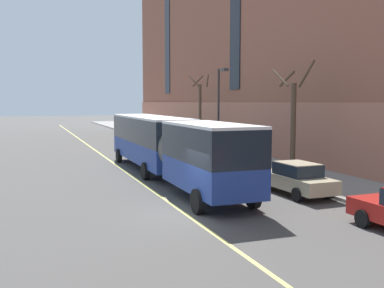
{
  "coord_description": "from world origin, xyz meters",
  "views": [
    {
      "loc": [
        -6.09,
        -16.39,
        4.45
      ],
      "look_at": [
        3.58,
        9.93,
        1.8
      ],
      "focal_mm": 42.0,
      "sensor_mm": 36.0,
      "label": 1
    }
  ],
  "objects_px": {
    "city_bus": "(166,144)",
    "street_tree_far_uptown": "(200,111)",
    "street_lamp": "(220,103)",
    "parked_car_silver_0": "(185,147)",
    "parked_car_green_4": "(159,140)",
    "parked_car_champagne_6": "(295,178)",
    "parked_car_green_3": "(218,157)",
    "street_tree_mid_block": "(293,119)",
    "fire_hydrant": "(228,156)"
  },
  "relations": [
    {
      "from": "city_bus",
      "to": "street_tree_far_uptown",
      "type": "height_order",
      "value": "street_tree_far_uptown"
    },
    {
      "from": "city_bus",
      "to": "street_lamp",
      "type": "bearing_deg",
      "value": 46.03
    },
    {
      "from": "parked_car_silver_0",
      "to": "parked_car_green_4",
      "type": "bearing_deg",
      "value": 89.85
    },
    {
      "from": "parked_car_silver_0",
      "to": "street_lamp",
      "type": "distance_m",
      "value": 5.01
    },
    {
      "from": "parked_car_silver_0",
      "to": "street_lamp",
      "type": "relative_size",
      "value": 0.7
    },
    {
      "from": "street_lamp",
      "to": "street_tree_far_uptown",
      "type": "bearing_deg",
      "value": 79.85
    },
    {
      "from": "street_lamp",
      "to": "parked_car_green_4",
      "type": "bearing_deg",
      "value": 99.07
    },
    {
      "from": "street_tree_far_uptown",
      "to": "street_lamp",
      "type": "distance_m",
      "value": 7.79
    },
    {
      "from": "parked_car_silver_0",
      "to": "parked_car_champagne_6",
      "type": "height_order",
      "value": "same"
    },
    {
      "from": "parked_car_silver_0",
      "to": "parked_car_green_3",
      "type": "bearing_deg",
      "value": -91.55
    },
    {
      "from": "parked_car_silver_0",
      "to": "parked_car_champagne_6",
      "type": "relative_size",
      "value": 1.0
    },
    {
      "from": "street_tree_mid_block",
      "to": "parked_car_green_3",
      "type": "bearing_deg",
      "value": 131.43
    },
    {
      "from": "parked_car_champagne_6",
      "to": "parked_car_green_4",
      "type": "bearing_deg",
      "value": 90.12
    },
    {
      "from": "parked_car_green_4",
      "to": "city_bus",
      "type": "bearing_deg",
      "value": -104.65
    },
    {
      "from": "street_lamp",
      "to": "parked_car_champagne_6",
      "type": "bearing_deg",
      "value": -97.37
    },
    {
      "from": "city_bus",
      "to": "parked_car_green_3",
      "type": "distance_m",
      "value": 4.98
    },
    {
      "from": "street_tree_mid_block",
      "to": "parked_car_green_4",
      "type": "bearing_deg",
      "value": 99.39
    },
    {
      "from": "parked_car_green_3",
      "to": "parked_car_green_4",
      "type": "relative_size",
      "value": 0.93
    },
    {
      "from": "parked_car_green_3",
      "to": "parked_car_silver_0",
      "type": "bearing_deg",
      "value": 88.45
    },
    {
      "from": "parked_car_champagne_6",
      "to": "street_lamp",
      "type": "distance_m",
      "value": 13.41
    },
    {
      "from": "city_bus",
      "to": "parked_car_green_4",
      "type": "height_order",
      "value": "city_bus"
    },
    {
      "from": "city_bus",
      "to": "street_lamp",
      "type": "relative_size",
      "value": 2.88
    },
    {
      "from": "parked_car_silver_0",
      "to": "street_lamp",
      "type": "height_order",
      "value": "street_lamp"
    },
    {
      "from": "parked_car_green_4",
      "to": "fire_hydrant",
      "type": "distance_m",
      "value": 12.48
    },
    {
      "from": "parked_car_silver_0",
      "to": "street_tree_mid_block",
      "type": "distance_m",
      "value": 11.68
    },
    {
      "from": "street_lamp",
      "to": "city_bus",
      "type": "bearing_deg",
      "value": -133.97
    },
    {
      "from": "fire_hydrant",
      "to": "parked_car_champagne_6",
      "type": "bearing_deg",
      "value": -97.96
    },
    {
      "from": "street_tree_mid_block",
      "to": "parked_car_champagne_6",
      "type": "bearing_deg",
      "value": -121.24
    },
    {
      "from": "parked_car_green_4",
      "to": "fire_hydrant",
      "type": "relative_size",
      "value": 6.7
    },
    {
      "from": "parked_car_green_3",
      "to": "parked_car_green_4",
      "type": "bearing_deg",
      "value": 89.17
    },
    {
      "from": "street_tree_mid_block",
      "to": "street_lamp",
      "type": "xyz_separation_m",
      "value": [
        -1.36,
        7.85,
        0.9
      ]
    },
    {
      "from": "city_bus",
      "to": "parked_car_champagne_6",
      "type": "relative_size",
      "value": 4.11
    },
    {
      "from": "parked_car_champagne_6",
      "to": "street_tree_mid_block",
      "type": "distance_m",
      "value": 6.38
    },
    {
      "from": "parked_car_green_4",
      "to": "parked_car_champagne_6",
      "type": "xyz_separation_m",
      "value": [
        0.05,
        -23.51,
        -0.0
      ]
    },
    {
      "from": "city_bus",
      "to": "parked_car_green_3",
      "type": "height_order",
      "value": "city_bus"
    },
    {
      "from": "parked_car_green_3",
      "to": "street_tree_mid_block",
      "type": "distance_m",
      "value": 5.61
    },
    {
      "from": "parked_car_green_4",
      "to": "street_tree_far_uptown",
      "type": "bearing_deg",
      "value": -44.85
    },
    {
      "from": "city_bus",
      "to": "fire_hydrant",
      "type": "xyz_separation_m",
      "value": [
        6.07,
        4.72,
        -1.55
      ]
    },
    {
      "from": "parked_car_silver_0",
      "to": "fire_hydrant",
      "type": "height_order",
      "value": "parked_car_silver_0"
    },
    {
      "from": "parked_car_silver_0",
      "to": "parked_car_green_4",
      "type": "distance_m",
      "value": 7.58
    },
    {
      "from": "parked_car_green_4",
      "to": "parked_car_champagne_6",
      "type": "distance_m",
      "value": 23.51
    },
    {
      "from": "city_bus",
      "to": "street_tree_mid_block",
      "type": "xyz_separation_m",
      "value": [
        7.53,
        -1.45,
        1.37
      ]
    },
    {
      "from": "parked_car_green_4",
      "to": "parked_car_champagne_6",
      "type": "relative_size",
      "value": 1.02
    },
    {
      "from": "parked_car_green_3",
      "to": "parked_car_champagne_6",
      "type": "xyz_separation_m",
      "value": [
        0.26,
        -8.69,
        0.0
      ]
    },
    {
      "from": "street_tree_far_uptown",
      "to": "fire_hydrant",
      "type": "bearing_deg",
      "value": -98.94
    },
    {
      "from": "parked_car_green_4",
      "to": "fire_hydrant",
      "type": "bearing_deg",
      "value": -82.6
    },
    {
      "from": "city_bus",
      "to": "parked_car_silver_0",
      "type": "bearing_deg",
      "value": 64.92
    },
    {
      "from": "parked_car_silver_0",
      "to": "fire_hydrant",
      "type": "relative_size",
      "value": 6.59
    },
    {
      "from": "city_bus",
      "to": "street_tree_mid_block",
      "type": "distance_m",
      "value": 7.79
    },
    {
      "from": "street_tree_far_uptown",
      "to": "parked_car_champagne_6",
      "type": "bearing_deg",
      "value": -98.41
    }
  ]
}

